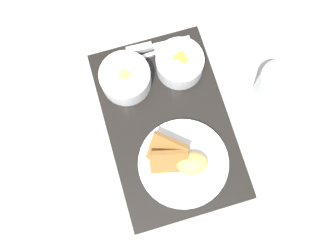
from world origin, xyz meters
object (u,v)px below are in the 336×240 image
(bowl_soup, at_px, (125,78))
(spoon, at_px, (155,53))
(plate_main, at_px, (182,163))
(glass_water, at_px, (273,86))
(bowl_salad, at_px, (180,63))
(knife, at_px, (145,47))

(bowl_soup, xyz_separation_m, spoon, (-0.06, 0.09, -0.03))
(plate_main, bearing_deg, glass_water, 115.75)
(bowl_soup, bearing_deg, spoon, 123.26)
(bowl_salad, xyz_separation_m, bowl_soup, (0.00, -0.13, 0.00))
(bowl_salad, relative_size, spoon, 0.76)
(bowl_salad, bearing_deg, bowl_soup, -87.91)
(glass_water, bearing_deg, spoon, -123.43)
(bowl_salad, distance_m, knife, 0.10)
(bowl_soup, xyz_separation_m, plate_main, (0.22, 0.08, -0.02))
(plate_main, bearing_deg, bowl_soup, -160.68)
(plate_main, xyz_separation_m, spoon, (-0.28, 0.01, -0.01))
(bowl_salad, bearing_deg, glass_water, 60.90)
(plate_main, distance_m, knife, 0.30)
(bowl_salad, distance_m, plate_main, 0.23)
(knife, height_order, spoon, knife)
(bowl_salad, xyz_separation_m, plate_main, (0.23, -0.05, -0.01))
(bowl_salad, bearing_deg, plate_main, -13.30)
(bowl_soup, bearing_deg, plate_main, 19.32)
(glass_water, bearing_deg, bowl_salad, -119.10)
(plate_main, distance_m, glass_water, 0.28)
(plate_main, bearing_deg, spoon, 178.57)
(spoon, relative_size, glass_water, 1.35)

